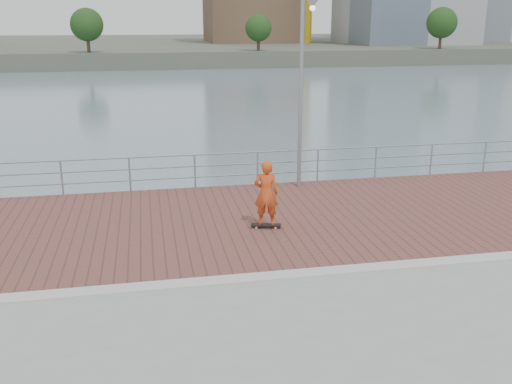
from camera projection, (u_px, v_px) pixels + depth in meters
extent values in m
plane|color=slate|center=(273.00, 359.00, 12.67)|extent=(400.00, 400.00, 0.00)
cube|color=brown|center=(245.00, 220.00, 15.46)|extent=(40.00, 6.80, 0.02)
cube|color=#B7B5AD|center=(274.00, 276.00, 12.08)|extent=(40.00, 0.40, 0.06)
cube|color=#4C5142|center=(153.00, 46.00, 127.29)|extent=(320.00, 95.00, 2.50)
cylinder|color=#8C9EA8|center=(62.00, 178.00, 17.56)|extent=(0.06, 0.06, 1.10)
cylinder|color=#8C9EA8|center=(130.00, 175.00, 17.93)|extent=(0.06, 0.06, 1.10)
cylinder|color=#8C9EA8|center=(195.00, 172.00, 18.31)|extent=(0.06, 0.06, 1.10)
cylinder|color=#8C9EA8|center=(258.00, 168.00, 18.69)|extent=(0.06, 0.06, 1.10)
cylinder|color=#8C9EA8|center=(318.00, 165.00, 19.06)|extent=(0.06, 0.06, 1.10)
cylinder|color=#8C9EA8|center=(375.00, 163.00, 19.44)|extent=(0.06, 0.06, 1.10)
cylinder|color=#8C9EA8|center=(431.00, 160.00, 19.81)|extent=(0.06, 0.06, 1.10)
cylinder|color=#8C9EA8|center=(484.00, 157.00, 20.19)|extent=(0.06, 0.06, 1.10)
cylinder|color=#8C9EA8|center=(226.00, 153.00, 18.34)|extent=(39.00, 0.05, 0.05)
cylinder|color=#8C9EA8|center=(226.00, 165.00, 18.45)|extent=(39.00, 0.05, 0.05)
cylinder|color=#8C9EA8|center=(227.00, 175.00, 18.55)|extent=(39.00, 0.05, 0.05)
cylinder|color=gray|center=(301.00, 92.00, 17.71)|extent=(0.12, 0.12, 6.16)
cube|color=black|center=(266.00, 225.00, 14.88)|extent=(0.81, 0.38, 0.03)
cylinder|color=beige|center=(256.00, 227.00, 14.84)|extent=(0.07, 0.05, 0.06)
cylinder|color=beige|center=(276.00, 228.00, 14.82)|extent=(0.07, 0.05, 0.06)
cylinder|color=beige|center=(257.00, 225.00, 14.98)|extent=(0.07, 0.05, 0.06)
cylinder|color=beige|center=(276.00, 226.00, 14.95)|extent=(0.07, 0.05, 0.06)
imported|color=#D34B1C|center=(266.00, 193.00, 14.63)|extent=(0.71, 0.55, 1.72)
cylinder|color=#473323|center=(88.00, 40.00, 81.86)|extent=(0.50, 0.50, 3.62)
sphere|color=#193814|center=(87.00, 25.00, 81.25)|extent=(4.66, 4.66, 4.66)
cylinder|color=#473323|center=(258.00, 40.00, 86.50)|extent=(0.50, 0.50, 3.14)
sphere|color=#193814|center=(258.00, 28.00, 85.98)|extent=(4.04, 4.04, 4.04)
cylinder|color=#473323|center=(441.00, 37.00, 91.90)|extent=(0.50, 0.50, 3.79)
sphere|color=#193814|center=(442.00, 23.00, 91.27)|extent=(4.87, 4.87, 4.87)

